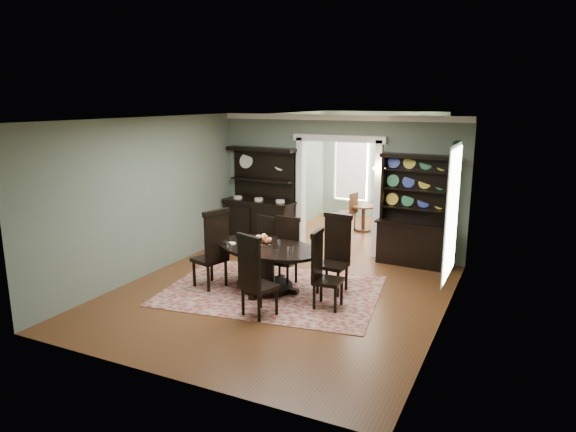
% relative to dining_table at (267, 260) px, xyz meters
% --- Properties ---
extents(room, '(5.51, 6.01, 3.01)m').
position_rel_dining_table_xyz_m(room, '(0.27, -0.11, 1.02)').
color(room, brown).
rests_on(room, ground).
extents(parlor, '(3.51, 3.50, 3.01)m').
position_rel_dining_table_xyz_m(parlor, '(0.27, 5.38, 0.95)').
color(parlor, brown).
rests_on(parlor, ground).
extents(doorway_trim, '(2.08, 0.25, 2.57)m').
position_rel_dining_table_xyz_m(doorway_trim, '(0.27, 2.85, 1.06)').
color(doorway_trim, white).
rests_on(doorway_trim, floor).
extents(right_window, '(0.15, 1.47, 2.12)m').
position_rel_dining_table_xyz_m(right_window, '(2.97, 0.78, 1.04)').
color(right_window, white).
rests_on(right_window, wall_right).
extents(wall_sconce, '(0.27, 0.21, 0.21)m').
position_rel_dining_table_xyz_m(wall_sconce, '(1.22, 2.69, 1.33)').
color(wall_sconce, gold).
rests_on(wall_sconce, back_wall_right).
extents(rug, '(4.02, 3.14, 0.01)m').
position_rel_dining_table_xyz_m(rug, '(0.10, -0.01, -0.56)').
color(rug, maroon).
rests_on(rug, floor).
extents(dining_table, '(2.28, 2.27, 0.81)m').
position_rel_dining_table_xyz_m(dining_table, '(0.00, 0.00, 0.00)').
color(dining_table, black).
rests_on(dining_table, rug).
extents(centerpiece, '(1.30, 0.83, 0.21)m').
position_rel_dining_table_xyz_m(centerpiece, '(-0.04, -0.01, 0.31)').
color(centerpiece, silver).
rests_on(centerpiece, dining_table).
extents(chair_far_left, '(0.51, 0.50, 1.16)m').
position_rel_dining_table_xyz_m(chair_far_left, '(-0.41, 0.64, 0.05)').
color(chair_far_left, black).
rests_on(chair_far_left, rug).
extents(chair_far_mid, '(0.48, 0.45, 1.24)m').
position_rel_dining_table_xyz_m(chair_far_mid, '(0.14, 0.47, 0.09)').
color(chair_far_mid, black).
rests_on(chair_far_mid, rug).
extents(chair_far_right, '(0.53, 0.51, 1.38)m').
position_rel_dining_table_xyz_m(chair_far_right, '(1.08, 0.51, 0.16)').
color(chair_far_right, black).
rests_on(chair_far_right, rug).
extents(chair_end_left, '(0.64, 0.66, 1.45)m').
position_rel_dining_table_xyz_m(chair_end_left, '(-0.89, -0.34, 0.20)').
color(chair_end_left, black).
rests_on(chair_end_left, rug).
extents(chair_end_right, '(0.47, 0.50, 1.28)m').
position_rel_dining_table_xyz_m(chair_end_right, '(1.15, -0.29, 0.11)').
color(chair_end_right, black).
rests_on(chair_end_right, rug).
extents(chair_near, '(0.62, 0.60, 1.34)m').
position_rel_dining_table_xyz_m(chair_near, '(0.37, -1.14, 0.14)').
color(chair_near, black).
rests_on(chair_near, rug).
extents(sideboard, '(1.75, 0.72, 2.25)m').
position_rel_dining_table_xyz_m(sideboard, '(-1.53, 2.58, 0.22)').
color(sideboard, black).
rests_on(sideboard, floor).
extents(welsh_dresser, '(1.47, 0.61, 2.25)m').
position_rel_dining_table_xyz_m(welsh_dresser, '(1.98, 2.60, 0.25)').
color(welsh_dresser, black).
rests_on(welsh_dresser, floor).
extents(parlor_table, '(0.73, 0.73, 0.68)m').
position_rel_dining_table_xyz_m(parlor_table, '(0.26, 4.79, -0.12)').
color(parlor_table, '#563118').
rests_on(parlor_table, parlor_floor).
extents(parlor_chair_left, '(0.46, 0.45, 1.01)m').
position_rel_dining_table_xyz_m(parlor_chair_left, '(-0.05, 4.61, -0.02)').
color(parlor_chair_left, '#563118').
rests_on(parlor_chair_left, parlor_floor).
extents(parlor_chair_right, '(0.44, 0.43, 0.99)m').
position_rel_dining_table_xyz_m(parlor_chair_right, '(0.84, 4.50, -0.03)').
color(parlor_chair_right, '#563118').
rests_on(parlor_chair_right, parlor_floor).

